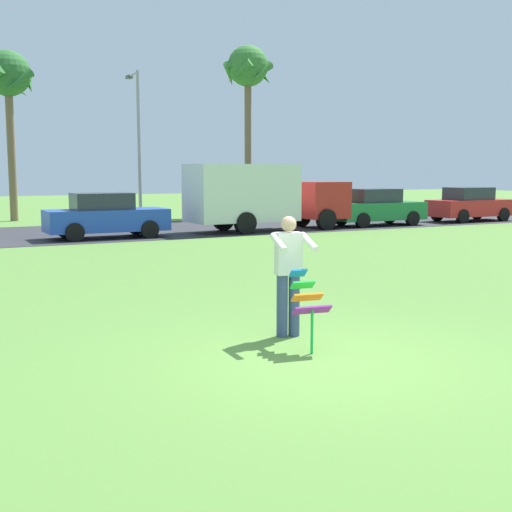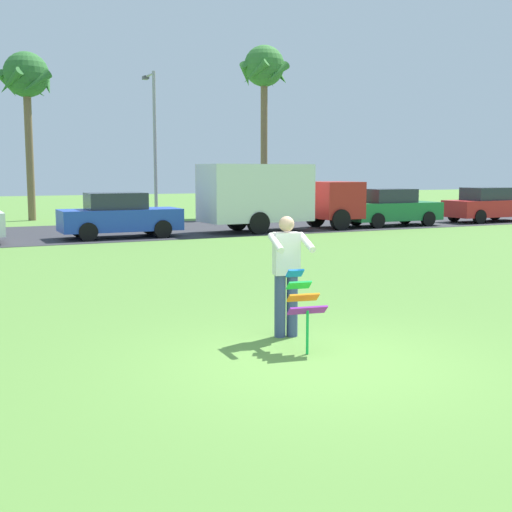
# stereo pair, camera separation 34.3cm
# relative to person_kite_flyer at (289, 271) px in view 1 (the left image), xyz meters

# --- Properties ---
(ground_plane) EXTENTS (120.00, 120.00, 0.00)m
(ground_plane) POSITION_rel_person_kite_flyer_xyz_m (-0.23, -1.33, -0.95)
(ground_plane) COLOR #568438
(road_strip) EXTENTS (120.00, 8.00, 0.01)m
(road_strip) POSITION_rel_person_kite_flyer_xyz_m (-0.23, 17.58, -0.95)
(road_strip) COLOR #2D2D33
(road_strip) RESTS_ON ground
(person_kite_flyer) EXTENTS (0.64, 0.73, 1.73)m
(person_kite_flyer) POSITION_rel_person_kite_flyer_xyz_m (0.00, 0.00, 0.00)
(person_kite_flyer) COLOR #384772
(person_kite_flyer) RESTS_ON ground
(kite_held) EXTENTS (0.53, 0.68, 1.05)m
(kite_held) POSITION_rel_person_kite_flyer_xyz_m (-0.16, -0.76, -0.26)
(kite_held) COLOR blue
(kite_held) RESTS_ON ground
(parked_car_blue) EXTENTS (4.21, 1.85, 1.60)m
(parked_car_blue) POSITION_rel_person_kite_flyer_xyz_m (1.37, 15.18, -0.18)
(parked_car_blue) COLOR #2347B7
(parked_car_blue) RESTS_ON ground
(parked_truck_red_cab) EXTENTS (6.77, 2.28, 2.62)m
(parked_truck_red_cab) POSITION_rel_person_kite_flyer_xyz_m (7.54, 15.18, 0.46)
(parked_truck_red_cab) COLOR #B2231E
(parked_truck_red_cab) RESTS_ON ground
(parked_car_green) EXTENTS (4.24, 1.91, 1.60)m
(parked_car_green) POSITION_rel_person_kite_flyer_xyz_m (13.21, 15.18, -0.18)
(parked_car_green) COLOR #1E7238
(parked_car_green) RESTS_ON ground
(parked_car_red) EXTENTS (4.22, 1.88, 1.60)m
(parked_car_red) POSITION_rel_person_kite_flyer_xyz_m (18.71, 15.18, -0.18)
(parked_car_red) COLOR red
(parked_car_red) RESTS_ON ground
(palm_tree_right_near) EXTENTS (2.58, 2.71, 7.90)m
(palm_tree_right_near) POSITION_rel_person_kite_flyer_xyz_m (-0.38, 25.29, 5.58)
(palm_tree_right_near) COLOR brown
(palm_tree_right_near) RESTS_ON ground
(palm_tree_centre_far) EXTENTS (2.58, 2.71, 8.81)m
(palm_tree_centre_far) POSITION_rel_person_kite_flyer_xyz_m (11.20, 23.55, 6.42)
(palm_tree_centre_far) COLOR brown
(palm_tree_centre_far) RESTS_ON ground
(streetlight_pole) EXTENTS (0.24, 1.65, 7.00)m
(streetlight_pole) POSITION_rel_person_kite_flyer_xyz_m (5.00, 22.81, 3.05)
(streetlight_pole) COLOR #9E9EA3
(streetlight_pole) RESTS_ON ground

